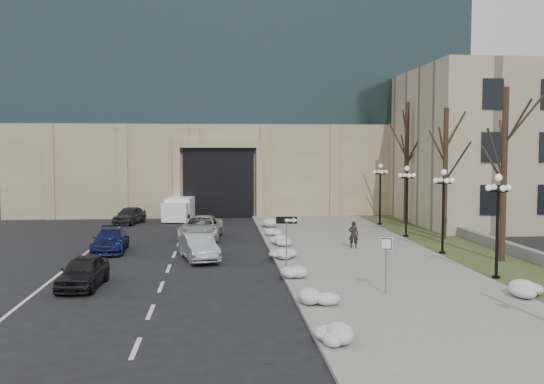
{
  "coord_description": "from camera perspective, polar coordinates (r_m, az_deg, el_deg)",
  "views": [
    {
      "loc": [
        -4.07,
        -19.69,
        5.83
      ],
      "look_at": [
        -1.09,
        13.43,
        3.5
      ],
      "focal_mm": 40.0,
      "sensor_mm": 36.0,
      "label": 1
    }
  ],
  "objects": [
    {
      "name": "car_a",
      "position": [
        27.01,
        -17.35,
        -7.17
      ],
      "size": [
        1.8,
        4.05,
        1.35
      ],
      "primitive_type": "imported",
      "rotation": [
        0.0,
        0.0,
        -0.05
      ],
      "color": "black",
      "rests_on": "ground"
    },
    {
      "name": "snow_clump_e",
      "position": [
        36.45,
        0.46,
        -4.72
      ],
      "size": [
        1.1,
        1.6,
        0.36
      ],
      "primitive_type": "ellipsoid",
      "color": "silver",
      "rests_on": "sidewalk"
    },
    {
      "name": "car_b",
      "position": [
        32.29,
        -6.91,
        -5.17
      ],
      "size": [
        2.42,
        4.45,
        1.39
      ],
      "primitive_type": "imported",
      "rotation": [
        0.0,
        0.0,
        0.24
      ],
      "color": "#B2B4BA",
      "rests_on": "ground"
    },
    {
      "name": "snow_clump_b",
      "position": [
        23.12,
        4.19,
        -9.84
      ],
      "size": [
        1.1,
        1.6,
        0.36
      ],
      "primitive_type": "ellipsoid",
      "color": "silver",
      "rests_on": "sidewalk"
    },
    {
      "name": "car_d",
      "position": [
        39.74,
        -6.68,
        -3.35
      ],
      "size": [
        2.99,
        5.67,
        1.52
      ],
      "primitive_type": "imported",
      "rotation": [
        0.0,
        0.0,
        -0.09
      ],
      "color": "silver",
      "rests_on": "ground"
    },
    {
      "name": "curb",
      "position": [
        34.32,
        0.06,
        -5.65
      ],
      "size": [
        0.3,
        40.0,
        0.14
      ],
      "primitive_type": "cube",
      "color": "#969691",
      "rests_on": "ground"
    },
    {
      "name": "tree_near",
      "position": [
        33.07,
        21.04,
        3.74
      ],
      "size": [
        3.2,
        3.2,
        9.0
      ],
      "color": "black",
      "rests_on": "ground"
    },
    {
      "name": "one_way_sign",
      "position": [
        28.09,
        1.72,
        -3.3
      ],
      "size": [
        1.02,
        0.29,
        2.73
      ],
      "rotation": [
        0.0,
        0.0,
        -0.1
      ],
      "color": "slate",
      "rests_on": "ground"
    },
    {
      "name": "snow_clump_a",
      "position": [
        18.58,
        6.56,
        -13.32
      ],
      "size": [
        1.1,
        1.6,
        0.36
      ],
      "primitive_type": "ellipsoid",
      "color": "silver",
      "rests_on": "sidewalk"
    },
    {
      "name": "snow_clump_f",
      "position": [
        40.64,
        -0.08,
        -3.81
      ],
      "size": [
        1.1,
        1.6,
        0.36
      ],
      "primitive_type": "ellipsoid",
      "color": "silver",
      "rests_on": "sidewalk"
    },
    {
      "name": "tree_far",
      "position": [
        47.96,
        12.58,
        4.29
      ],
      "size": [
        3.2,
        3.2,
        9.5
      ],
      "color": "black",
      "rests_on": "ground"
    },
    {
      "name": "snow_clump_d",
      "position": [
        32.12,
        0.87,
        -5.9
      ],
      "size": [
        1.1,
        1.6,
        0.36
      ],
      "primitive_type": "ellipsoid",
      "color": "silver",
      "rests_on": "sidewalk"
    },
    {
      "name": "tree_mid",
      "position": [
        40.41,
        16.02,
        3.39
      ],
      "size": [
        3.2,
        3.2,
        8.5
      ],
      "color": "black",
      "rests_on": "ground"
    },
    {
      "name": "snow_clump_h",
      "position": [
        26.12,
        22.47,
        -8.52
      ],
      "size": [
        1.1,
        1.6,
        0.36
      ],
      "primitive_type": "ellipsoid",
      "color": "silver",
      "rests_on": "sidewalk"
    },
    {
      "name": "lamppost_d",
      "position": [
        46.93,
        10.15,
        0.58
      ],
      "size": [
        1.18,
        1.18,
        4.76
      ],
      "color": "black",
      "rests_on": "ground"
    },
    {
      "name": "classical_building",
      "position": [
        54.33,
        23.59,
        3.85
      ],
      "size": [
        22.0,
        18.12,
        12.0
      ],
      "color": "#C2AF91",
      "rests_on": "ground"
    },
    {
      "name": "snow_clump_c",
      "position": [
        27.32,
        1.65,
        -7.67
      ],
      "size": [
        1.1,
        1.6,
        0.36
      ],
      "primitive_type": "ellipsoid",
      "color": "silver",
      "rests_on": "sidewalk"
    },
    {
      "name": "office_tower",
      "position": [
        64.56,
        -3.33,
        15.31
      ],
      "size": [
        40.0,
        24.7,
        36.0
      ],
      "color": "tan",
      "rests_on": "ground"
    },
    {
      "name": "lamppost_c",
      "position": [
        40.71,
        12.56,
        0.03
      ],
      "size": [
        1.18,
        1.18,
        4.76
      ],
      "color": "black",
      "rests_on": "ground"
    },
    {
      "name": "lamppost_a",
      "position": [
        28.64,
        20.48,
        -1.77
      ],
      "size": [
        1.18,
        1.18,
        4.76
      ],
      "color": "black",
      "rests_on": "ground"
    },
    {
      "name": "box_truck",
      "position": [
        51.15,
        -8.56,
        -1.55
      ],
      "size": [
        2.81,
        6.16,
        1.89
      ],
      "rotation": [
        0.0,
        0.0,
        -0.13
      ],
      "color": "white",
      "rests_on": "ground"
    },
    {
      "name": "lamppost_b",
      "position": [
        34.59,
        15.83,
        -0.71
      ],
      "size": [
        1.18,
        1.18,
        4.76
      ],
      "color": "black",
      "rests_on": "ground"
    },
    {
      "name": "car_e",
      "position": [
        48.97,
        -13.26,
        -2.13
      ],
      "size": [
        2.5,
        4.28,
        1.37
      ],
      "primitive_type": "imported",
      "rotation": [
        0.0,
        0.0,
        -0.23
      ],
      "color": "#333338",
      "rests_on": "ground"
    },
    {
      "name": "pedestrian",
      "position": [
        35.52,
        7.68,
        -3.99
      ],
      "size": [
        0.65,
        0.51,
        1.57
      ],
      "primitive_type": "imported",
      "rotation": [
        0.0,
        0.0,
        2.88
      ],
      "color": "black",
      "rests_on": "sidewalk"
    },
    {
      "name": "keep_sign",
      "position": [
        24.47,
        10.69,
        -5.67
      ],
      "size": [
        0.51,
        0.11,
        2.37
      ],
      "rotation": [
        0.0,
        0.0,
        -0.12
      ],
      "color": "slate",
      "rests_on": "ground"
    },
    {
      "name": "grass_strip",
      "position": [
        36.96,
        17.38,
        -5.17
      ],
      "size": [
        4.0,
        40.0,
        0.1
      ],
      "primitive_type": "cube",
      "color": "#3A4723",
      "rests_on": "ground"
    },
    {
      "name": "snow_clump_g",
      "position": [
        44.73,
        -0.54,
        -3.1
      ],
      "size": [
        1.1,
        1.6,
        0.36
      ],
      "primitive_type": "ellipsoid",
      "color": "silver",
      "rests_on": "sidewalk"
    },
    {
      "name": "sidewalk",
      "position": [
        35.01,
        7.45,
        -5.51
      ],
      "size": [
        9.0,
        40.0,
        0.12
      ],
      "primitive_type": "cube",
      "color": "#969691",
      "rests_on": "ground"
    },
    {
      "name": "car_c",
      "position": [
        35.89,
        -14.97,
        -4.43
      ],
      "size": [
        2.0,
        4.55,
        1.3
      ],
      "primitive_type": "imported",
      "rotation": [
        0.0,
        0.0,
        0.04
      ],
      "color": "navy",
      "rests_on": "ground"
    },
    {
      "name": "stone_wall",
      "position": [
        39.52,
        18.96,
        -4.18
      ],
      "size": [
        0.5,
        30.0,
        0.7
      ],
      "primitive_type": "cube",
      "color": "gray",
      "rests_on": "ground"
    },
    {
      "name": "ground",
      "position": [
        20.93,
        6.42,
        -12.18
      ],
      "size": [
        160.0,
        160.0,
        0.0
      ],
      "primitive_type": "plane",
      "color": "black",
      "rests_on": "ground"
    }
  ]
}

